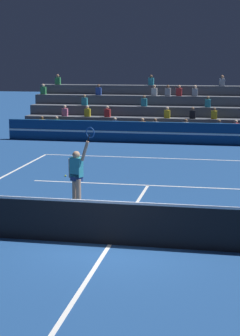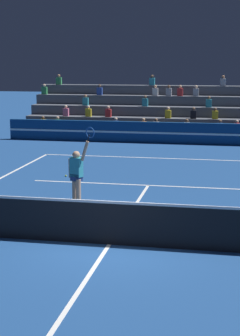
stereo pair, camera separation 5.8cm
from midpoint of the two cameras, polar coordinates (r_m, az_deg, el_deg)
ground_plane at (r=13.35m, az=-1.16°, el=-7.78°), size 120.00×120.00×0.00m
court_lines at (r=13.35m, az=-1.16°, el=-7.77°), size 11.10×23.90×0.01m
tennis_net at (r=13.19m, az=-1.17°, el=-5.54°), size 12.00×0.10×1.10m
sponsor_banner_wall at (r=29.09m, az=5.55°, el=3.55°), size 18.00×0.26×1.10m
bleacher_stand at (r=32.80m, az=6.20°, el=5.20°), size 17.58×4.75×3.38m
tennis_player at (r=16.25m, az=-4.50°, el=-0.79°), size 0.92×0.56×2.48m
tennis_ball at (r=20.95m, az=-5.64°, el=-0.79°), size 0.07×0.07×0.07m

